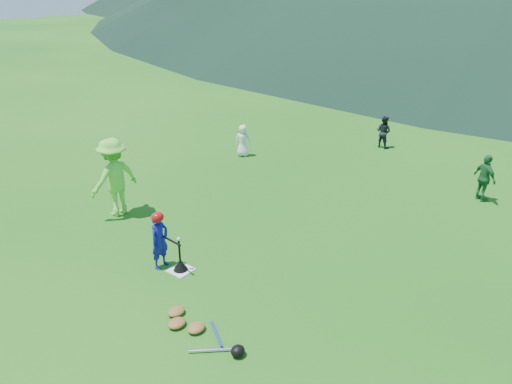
{
  "coord_description": "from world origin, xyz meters",
  "views": [
    {
      "loc": [
        6.63,
        -5.89,
        5.64
      ],
      "look_at": [
        0.0,
        2.5,
        0.9
      ],
      "focal_mm": 35.0,
      "sensor_mm": 36.0,
      "label": 1
    }
  ],
  "objects_px": {
    "batter_child": "(160,240)",
    "fielder_a": "(243,141)",
    "adult_coach": "(114,177)",
    "batting_tee": "(180,265)",
    "equipment_pile": "(196,328)",
    "fielder_b": "(383,132)",
    "fielder_c": "(485,178)",
    "home_plate": "(181,270)"
  },
  "relations": [
    {
      "from": "batter_child",
      "to": "fielder_a",
      "type": "relative_size",
      "value": 1.16
    },
    {
      "from": "batter_child",
      "to": "adult_coach",
      "type": "xyz_separation_m",
      "value": [
        -2.73,
        0.99,
        0.38
      ]
    },
    {
      "from": "adult_coach",
      "to": "batting_tee",
      "type": "bearing_deg",
      "value": 77.65
    },
    {
      "from": "equipment_pile",
      "to": "batter_child",
      "type": "bearing_deg",
      "value": 152.76
    },
    {
      "from": "batter_child",
      "to": "batting_tee",
      "type": "height_order",
      "value": "batter_child"
    },
    {
      "from": "batter_child",
      "to": "fielder_b",
      "type": "relative_size",
      "value": 1.09
    },
    {
      "from": "fielder_a",
      "to": "fielder_b",
      "type": "relative_size",
      "value": 0.94
    },
    {
      "from": "fielder_a",
      "to": "batting_tee",
      "type": "relative_size",
      "value": 1.56
    },
    {
      "from": "adult_coach",
      "to": "fielder_c",
      "type": "height_order",
      "value": "adult_coach"
    },
    {
      "from": "fielder_b",
      "to": "batting_tee",
      "type": "distance_m",
      "value": 9.89
    },
    {
      "from": "batting_tee",
      "to": "equipment_pile",
      "type": "height_order",
      "value": "batting_tee"
    },
    {
      "from": "batter_child",
      "to": "fielder_a",
      "type": "xyz_separation_m",
      "value": [
        -3.03,
        6.31,
        -0.08
      ]
    },
    {
      "from": "batter_child",
      "to": "adult_coach",
      "type": "relative_size",
      "value": 0.61
    },
    {
      "from": "fielder_a",
      "to": "batting_tee",
      "type": "bearing_deg",
      "value": 88.68
    },
    {
      "from": "fielder_a",
      "to": "fielder_c",
      "type": "bearing_deg",
      "value": 159.02
    },
    {
      "from": "batter_child",
      "to": "fielder_c",
      "type": "relative_size",
      "value": 0.95
    },
    {
      "from": "fielder_b",
      "to": "batter_child",
      "type": "bearing_deg",
      "value": 93.79
    },
    {
      "from": "home_plate",
      "to": "fielder_b",
      "type": "height_order",
      "value": "fielder_b"
    },
    {
      "from": "adult_coach",
      "to": "fielder_c",
      "type": "bearing_deg",
      "value": 136.05
    },
    {
      "from": "equipment_pile",
      "to": "fielder_b",
      "type": "bearing_deg",
      "value": 99.2
    },
    {
      "from": "home_plate",
      "to": "adult_coach",
      "type": "relative_size",
      "value": 0.23
    },
    {
      "from": "home_plate",
      "to": "fielder_b",
      "type": "relative_size",
      "value": 0.4
    },
    {
      "from": "fielder_a",
      "to": "fielder_c",
      "type": "xyz_separation_m",
      "value": [
        7.28,
        1.23,
        0.11
      ]
    },
    {
      "from": "home_plate",
      "to": "fielder_a",
      "type": "bearing_deg",
      "value": 119.23
    },
    {
      "from": "adult_coach",
      "to": "fielder_a",
      "type": "bearing_deg",
      "value": -173.89
    },
    {
      "from": "fielder_a",
      "to": "fielder_b",
      "type": "xyz_separation_m",
      "value": [
        3.25,
        3.7,
        0.03
      ]
    },
    {
      "from": "adult_coach",
      "to": "equipment_pile",
      "type": "bearing_deg",
      "value": 69.77
    },
    {
      "from": "fielder_a",
      "to": "equipment_pile",
      "type": "distance_m",
      "value": 8.92
    },
    {
      "from": "fielder_a",
      "to": "batter_child",
      "type": "bearing_deg",
      "value": 85.08
    },
    {
      "from": "equipment_pile",
      "to": "batting_tee",
      "type": "bearing_deg",
      "value": 143.62
    },
    {
      "from": "fielder_b",
      "to": "fielder_c",
      "type": "xyz_separation_m",
      "value": [
        4.03,
        -2.48,
        0.08
      ]
    },
    {
      "from": "batting_tee",
      "to": "equipment_pile",
      "type": "distance_m",
      "value": 1.97
    },
    {
      "from": "batter_child",
      "to": "equipment_pile",
      "type": "relative_size",
      "value": 0.68
    },
    {
      "from": "adult_coach",
      "to": "fielder_c",
      "type": "distance_m",
      "value": 9.58
    },
    {
      "from": "fielder_c",
      "to": "equipment_pile",
      "type": "relative_size",
      "value": 0.71
    },
    {
      "from": "adult_coach",
      "to": "fielder_b",
      "type": "height_order",
      "value": "adult_coach"
    },
    {
      "from": "batter_child",
      "to": "batting_tee",
      "type": "bearing_deg",
      "value": -78.08
    },
    {
      "from": "adult_coach",
      "to": "fielder_b",
      "type": "bearing_deg",
      "value": 164.78
    },
    {
      "from": "home_plate",
      "to": "batting_tee",
      "type": "height_order",
      "value": "batting_tee"
    },
    {
      "from": "batter_child",
      "to": "equipment_pile",
      "type": "bearing_deg",
      "value": -121.91
    },
    {
      "from": "batting_tee",
      "to": "batter_child",
      "type": "bearing_deg",
      "value": -163.41
    },
    {
      "from": "fielder_b",
      "to": "fielder_c",
      "type": "relative_size",
      "value": 0.87
    }
  ]
}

